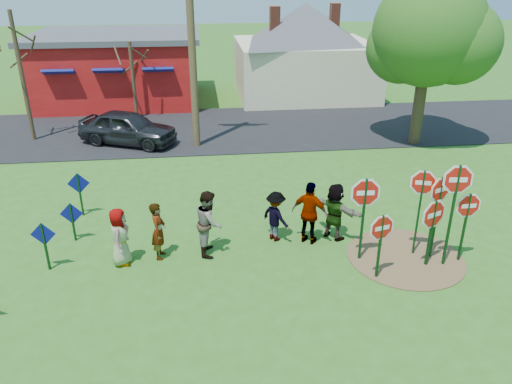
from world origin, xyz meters
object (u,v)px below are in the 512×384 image
Objects in this scene: stop_sign_c at (456,193)px; person_a at (120,237)px; person_b at (158,231)px; leafy_tree at (431,37)px; stop_sign_d at (439,197)px; stop_sign_a at (381,233)px; stop_sign_b at (422,191)px; suv at (128,128)px; utility_pole at (191,21)px.

stop_sign_c reaches higher than person_a.
person_b is 14.44m from leafy_tree.
stop_sign_d reaches higher than person_b.
stop_sign_d is 0.35× the size of leafy_tree.
stop_sign_d is 10.43m from leafy_tree.
stop_sign_b is at bearing 20.75° from stop_sign_a.
suv is at bearing 108.55° from stop_sign_a.
person_b is (-7.05, 0.67, -1.11)m from stop_sign_b.
stop_sign_c is at bearing -29.57° from stop_sign_b.
leafy_tree reaches higher than stop_sign_c.
stop_sign_c is 0.42× the size of leafy_tree.
person_b is at bearing -167.81° from stop_sign_b.
person_a reaches higher than suv.
person_b is at bearing -96.79° from utility_pole.
utility_pole reaches higher than stop_sign_a.
stop_sign_b is 0.36× the size of leafy_tree.
stop_sign_c is at bearing -109.21° from leafy_tree.
stop_sign_d is 1.56× the size of person_a.
stop_sign_c is 14.75m from suv.
person_a is (-6.64, 1.48, -0.50)m from stop_sign_a.
stop_sign_c is at bearing -93.53° from person_b.
person_b is (-7.44, 0.90, -1.02)m from stop_sign_d.
stop_sign_a is 0.76× the size of stop_sign_d.
leafy_tree is at bearing 76.82° from stop_sign_c.
stop_sign_c is 1.19× the size of stop_sign_d.
utility_pole is (-5.95, 9.90, 3.42)m from stop_sign_b.
stop_sign_a reaches higher than person_a.
person_b is 10.34m from utility_pole.
leafy_tree is at bearing -49.33° from person_a.
stop_sign_a is 11.98m from leafy_tree.
leafy_tree is (12.04, 8.67, 3.87)m from person_a.
stop_sign_d is at bearing -12.25° from stop_sign_b.
person_a is at bearing 153.03° from stop_sign_d.
stop_sign_b reaches higher than stop_sign_d.
leafy_tree is at bearing -72.34° from suv.
person_a is at bearing 107.78° from person_b.
stop_sign_d is 14.30m from suv.
utility_pole is at bearing -77.66° from suv.
stop_sign_a reaches higher than person_b.
suv is (-0.94, 10.05, -0.03)m from person_a.
suv is (-1.94, 9.84, -0.04)m from person_b.
stop_sign_a is at bearing -126.85° from stop_sign_b.
utility_pole is (-6.53, 10.53, 3.20)m from stop_sign_c.
suv is 0.60× the size of leafy_tree.
stop_sign_a is 0.19× the size of utility_pole.
suv is at bearing 136.71° from stop_sign_c.
stop_sign_c is (0.59, -0.63, 0.22)m from stop_sign_b.
leafy_tree is (11.04, 8.47, 3.86)m from person_b.
stop_sign_d is at bearing -111.01° from leafy_tree.
suv is at bearing 168.65° from utility_pole.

